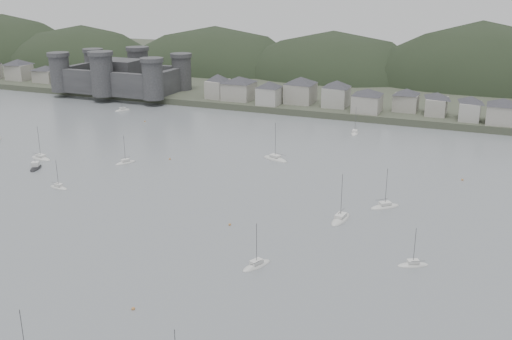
% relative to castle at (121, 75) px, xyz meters
% --- Properties ---
extents(ground, '(900.00, 900.00, 0.00)m').
position_rel_castle_xyz_m(ground, '(120.00, -179.80, -10.96)').
color(ground, slate).
rests_on(ground, ground).
extents(far_shore_land, '(900.00, 250.00, 3.00)m').
position_rel_castle_xyz_m(far_shore_land, '(120.00, 115.20, -9.46)').
color(far_shore_land, '#383D2D').
rests_on(far_shore_land, ground).
extents(forested_ridge, '(851.55, 103.94, 102.57)m').
position_rel_castle_xyz_m(forested_ridge, '(124.83, 89.60, -22.25)').
color(forested_ridge, black).
rests_on(forested_ridge, ground).
extents(castle, '(66.00, 43.00, 20.00)m').
position_rel_castle_xyz_m(castle, '(0.00, 0.00, 0.00)').
color(castle, '#333335').
rests_on(castle, far_shore_land).
extents(waterfront_town, '(451.48, 28.46, 12.92)m').
position_rel_castle_xyz_m(waterfront_town, '(170.59, 3.54, -2.30)').
color(waterfront_town, '#A5A197').
rests_on(waterfront_town, far_shore_land).
extents(sailboat_lead, '(6.92, 3.03, 9.18)m').
position_rel_castle_xyz_m(sailboat_lead, '(65.89, -126.14, -10.78)').
color(sailboat_lead, silver).
rests_on(sailboat_lead, ground).
extents(moored_fleet, '(249.44, 172.36, 13.95)m').
position_rel_castle_xyz_m(moored_fleet, '(98.16, -120.11, -10.79)').
color(moored_fleet, silver).
rests_on(moored_fleet, ground).
extents(motor_launch_far, '(5.82, 8.26, 3.87)m').
position_rel_castle_xyz_m(motor_launch_far, '(46.27, -114.17, -10.67)').
color(motor_launch_far, black).
rests_on(motor_launch_far, ground).
extents(mooring_buoys, '(171.92, 157.52, 0.70)m').
position_rel_castle_xyz_m(mooring_buoys, '(114.79, -125.30, -10.81)').
color(mooring_buoys, '#B0743A').
rests_on(mooring_buoys, ground).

